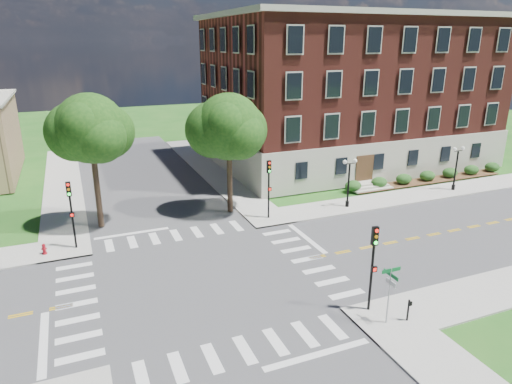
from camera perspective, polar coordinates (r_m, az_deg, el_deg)
name	(u,v)px	position (r m, az deg, el deg)	size (l,w,h in m)	color
ground	(203,280)	(28.49, -6.69, -10.83)	(160.00, 160.00, 0.00)	#1C5618
road_ew	(203,280)	(28.49, -6.69, -10.82)	(90.00, 12.00, 0.01)	#3D3D3F
road_ns	(203,280)	(28.49, -6.69, -10.82)	(12.00, 90.00, 0.01)	#3D3D3F
sidewalk_ne	(306,182)	(47.10, 6.25, 1.26)	(34.00, 34.00, 0.12)	#9E9B93
crosswalk_east	(307,259)	(30.90, 6.38, -8.36)	(2.20, 10.20, 0.02)	silver
stop_bar_east	(307,238)	(33.98, 6.36, -5.79)	(0.40, 5.50, 0.00)	silver
main_building	(347,90)	(55.44, 11.28, 12.35)	(30.60, 22.40, 16.50)	#B8B5A2
shrub_row	(427,182)	(50.20, 20.55, 1.18)	(18.00, 2.00, 1.30)	#1E4517
tree_c	(90,129)	(35.55, -20.00, 7.42)	(5.13, 5.13, 10.24)	black
tree_d	(229,127)	(36.82, -3.42, 8.10)	(5.38, 5.38, 9.89)	black
traffic_signal_se	(373,258)	(24.55, 14.43, -7.98)	(0.35, 0.40, 4.80)	black
traffic_signal_ne	(269,182)	(36.27, 1.62, 1.29)	(0.33, 0.37, 4.80)	black
traffic_signal_nw	(71,206)	(33.36, -22.14, -1.66)	(0.32, 0.35, 4.80)	black
twin_lamp_west	(349,180)	(39.79, 11.52, 1.47)	(1.36, 0.36, 4.23)	black
twin_lamp_east	(456,166)	(47.55, 23.75, 3.03)	(1.36, 0.36, 4.23)	black
street_sign_pole	(390,285)	(24.09, 16.40, -11.07)	(1.10, 1.10, 3.10)	gray
push_button_post	(409,309)	(25.33, 18.53, -13.70)	(0.14, 0.21, 1.20)	black
fire_hydrant	(44,249)	(34.17, -24.96, -6.51)	(0.35, 0.35, 0.75)	maroon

